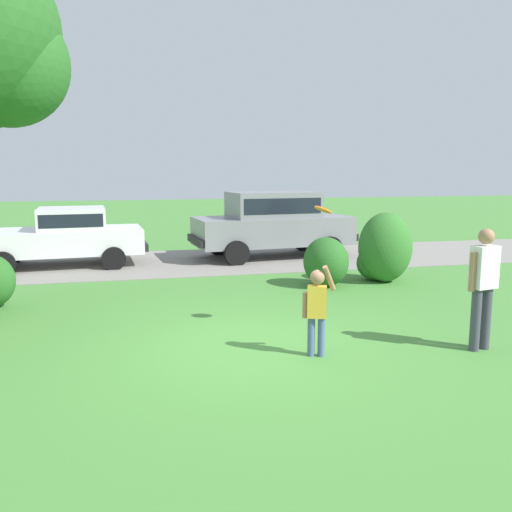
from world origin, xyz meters
TOP-DOWN VIEW (x-y plane):
  - ground_plane at (0.00, 0.00)m, footprint 80.00×80.00m
  - driveway_strip at (0.00, 7.42)m, footprint 28.00×4.40m
  - shrub_centre_left at (2.49, 3.62)m, footprint 0.98×1.11m
  - shrub_centre at (3.94, 3.79)m, footprint 1.23×1.22m
  - parked_sedan at (-3.40, 7.52)m, footprint 4.52×2.34m
  - parked_suv at (2.36, 7.64)m, footprint 4.85×2.44m
  - child_thrower at (0.76, -0.60)m, footprint 0.48×0.24m
  - frisbee at (1.23, 0.47)m, footprint 0.28×0.28m
  - adult_onlooker at (3.12, -0.89)m, footprint 0.52×0.28m

SIDE VIEW (x-z plane):
  - ground_plane at x=0.00m, z-range 0.00..0.00m
  - driveway_strip at x=0.00m, z-range 0.00..0.02m
  - shrub_centre_left at x=2.49m, z-range 0.00..1.09m
  - shrub_centre at x=3.94m, z-range -0.09..1.51m
  - child_thrower at x=0.76m, z-range 0.07..1.36m
  - parked_sedan at x=-3.40m, z-range 0.07..1.63m
  - adult_onlooker at x=3.12m, z-range 0.11..1.85m
  - parked_suv at x=2.36m, z-range 0.12..2.04m
  - frisbee at x=1.23m, z-range 1.86..2.02m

